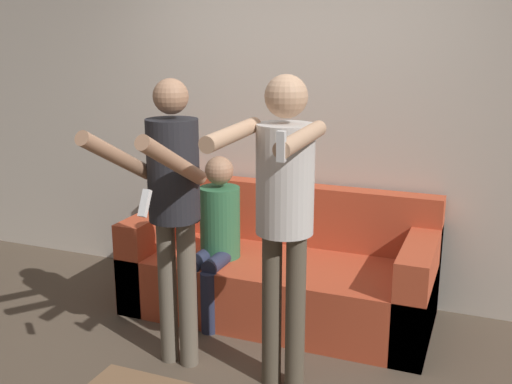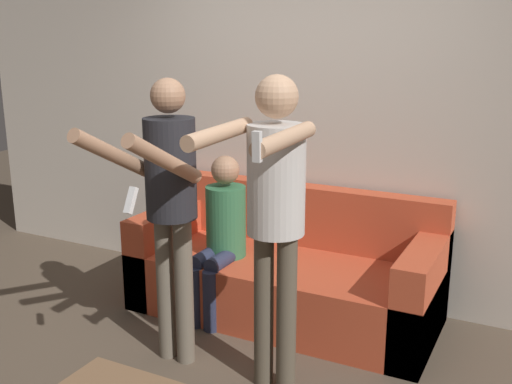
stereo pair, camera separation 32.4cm
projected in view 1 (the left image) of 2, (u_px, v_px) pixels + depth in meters
wall_back at (300, 117)px, 4.42m from camera, size 6.40×0.06×2.70m
couch at (280, 273)px, 4.26m from camera, size 2.11×0.90×0.87m
person_standing_left at (172, 195)px, 3.37m from camera, size 0.41×0.75×1.70m
person_standing_right at (284, 199)px, 3.12m from camera, size 0.43×0.73×1.74m
person_seated at (216, 233)px, 4.12m from camera, size 0.28×0.52×1.14m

